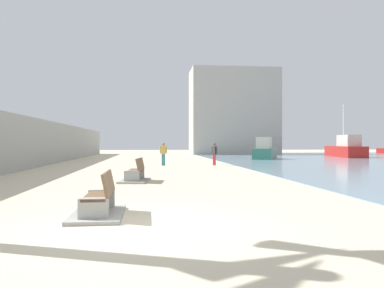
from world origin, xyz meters
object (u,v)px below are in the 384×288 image
(bench_far, at_px, (135,176))
(person_standing, at_px, (163,152))
(person_walking, at_px, (214,152))
(boat_far_left, at_px, (346,149))
(bench_near, at_px, (99,205))
(boat_distant, at_px, (265,151))

(bench_far, distance_m, person_standing, 11.21)
(person_walking, distance_m, person_standing, 3.61)
(person_standing, xyz_separation_m, boat_far_left, (20.50, 13.35, -0.00))
(bench_far, xyz_separation_m, person_walking, (5.16, 10.98, 0.69))
(person_walking, bearing_deg, bench_near, -106.97)
(bench_far, relative_size, boat_distant, 0.47)
(boat_distant, relative_size, boat_far_left, 0.59)
(person_standing, bearing_deg, boat_distant, 41.88)
(person_walking, relative_size, boat_far_left, 0.20)
(person_walking, distance_m, boat_distant, 11.14)
(person_walking, relative_size, person_standing, 0.99)
(bench_far, height_order, boat_far_left, boat_far_left)
(boat_far_left, bearing_deg, person_walking, -141.50)
(person_walking, distance_m, boat_far_left, 21.58)
(person_standing, relative_size, boat_distant, 0.35)
(bench_near, bearing_deg, boat_distant, 66.38)
(person_walking, bearing_deg, bench_far, -115.15)
(person_standing, bearing_deg, boat_far_left, 33.06)
(boat_distant, height_order, boat_far_left, boat_far_left)
(bench_near, xyz_separation_m, boat_distant, (12.10, 27.66, 0.57))
(bench_near, bearing_deg, boat_far_left, 54.83)
(bench_near, xyz_separation_m, person_standing, (2.05, 18.66, 0.70))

